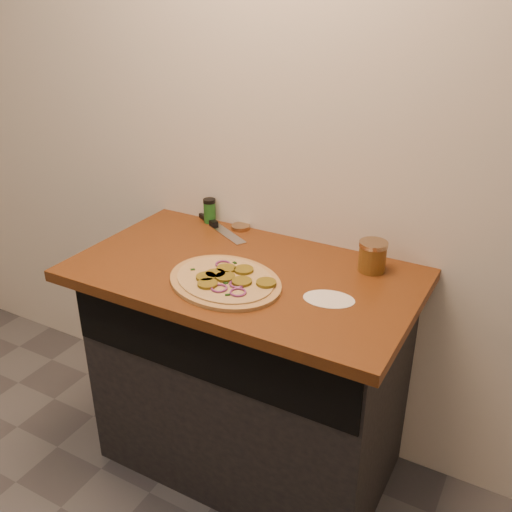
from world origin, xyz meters
The scene contains 8 objects.
cabinet centered at (0.00, 1.45, 0.43)m, with size 1.10×0.60×0.86m, color black.
countertop centered at (0.00, 1.42, 0.88)m, with size 1.20×0.70×0.04m, color brown.
pizza centered at (0.00, 1.30, 0.91)m, with size 0.52×0.52×0.03m.
chefs_knife centered at (-0.28, 1.69, 0.91)m, with size 0.31×0.19×0.02m.
mason_jar_lid centered at (-0.19, 1.72, 0.91)m, with size 0.08×0.08×0.02m, color #A1815D.
salsa_jar centered at (0.39, 1.62, 0.95)m, with size 0.10×0.10×0.11m.
spice_shaker centered at (-0.34, 1.72, 0.95)m, with size 0.05×0.05×0.10m.
flour_spill centered at (0.34, 1.37, 0.90)m, with size 0.16×0.16×0.00m, color silver.
Camera 1 is at (0.89, -0.10, 1.80)m, focal length 40.00 mm.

